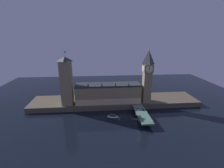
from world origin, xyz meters
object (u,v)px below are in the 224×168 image
object	(u,v)px
street_lamp_mid	(148,110)
boat_upstream	(113,117)
pedestrian_mid_walk	(148,113)
pedestrian_far_rail	(135,107)
street_lamp_far	(134,105)
car_southbound_trail	(143,110)
victoria_tower	(66,81)
street_lamp_near	(140,117)
car_northbound_lead	(138,109)
pedestrian_near_rail	(140,119)
clock_tower	(147,75)

from	to	relation	value
street_lamp_mid	boat_upstream	xyz separation A→B (m)	(-38.40, 3.81, -8.39)
pedestrian_mid_walk	boat_upstream	bearing A→B (deg)	171.93
pedestrian_mid_walk	pedestrian_far_rail	size ratio (longest dim) A/B	1.03
street_lamp_mid	boat_upstream	distance (m)	39.49
street_lamp_far	boat_upstream	size ratio (longest dim) A/B	0.45
car_southbound_trail	street_lamp_far	size ratio (longest dim) A/B	0.62
pedestrian_far_rail	car_southbound_trail	bearing A→B (deg)	-36.10
pedestrian_far_rail	boat_upstream	size ratio (longest dim) A/B	0.13
victoria_tower	street_lamp_near	xyz separation A→B (m)	(80.01, -47.96, -25.82)
car_northbound_lead	street_lamp_far	world-z (taller)	street_lamp_far
pedestrian_far_rail	street_lamp_mid	distance (m)	18.17
pedestrian_near_rail	pedestrian_far_rail	xyz separation A→B (m)	(0.00, 27.59, -0.00)
clock_tower	street_lamp_far	xyz separation A→B (m)	(-19.11, -16.64, -32.05)
car_southbound_trail	boat_upstream	distance (m)	35.81
car_southbound_trail	street_lamp_mid	world-z (taller)	street_lamp_mid
street_lamp_far	car_southbound_trail	bearing A→B (deg)	-39.06
car_northbound_lead	street_lamp_mid	size ratio (longest dim) A/B	0.73
car_southbound_trail	pedestrian_mid_walk	distance (m)	9.58
boat_upstream	pedestrian_mid_walk	bearing A→B (deg)	-8.07
boat_upstream	car_northbound_lead	bearing A→B (deg)	12.71
pedestrian_far_rail	street_lamp_far	world-z (taller)	street_lamp_far
victoria_tower	pedestrian_mid_walk	distance (m)	102.18
victoria_tower	pedestrian_near_rail	size ratio (longest dim) A/B	36.05
pedestrian_near_rail	pedestrian_far_rail	distance (m)	27.59
clock_tower	victoria_tower	bearing A→B (deg)	178.92
victoria_tower	car_northbound_lead	size ratio (longest dim) A/B	15.06
car_northbound_lead	victoria_tower	bearing A→B (deg)	164.71
victoria_tower	pedestrian_mid_walk	xyz separation A→B (m)	(91.62, -34.82, -28.88)
street_lamp_far	clock_tower	bearing A→B (deg)	41.05
clock_tower	street_lamp_near	world-z (taller)	clock_tower
pedestrian_near_rail	street_lamp_far	distance (m)	28.76
pedestrian_mid_walk	street_lamp_mid	bearing A→B (deg)	75.81
car_southbound_trail	street_lamp_far	xyz separation A→B (m)	(-8.81, 7.15, 3.21)
pedestrian_mid_walk	street_lamp_mid	size ratio (longest dim) A/B	0.31
street_lamp_mid	boat_upstream	world-z (taller)	street_lamp_mid
victoria_tower	street_lamp_near	world-z (taller)	victoria_tower
pedestrian_near_rail	street_lamp_far	size ratio (longest dim) A/B	0.29
car_southbound_trail	street_lamp_far	distance (m)	11.79
clock_tower	pedestrian_near_rail	bearing A→B (deg)	-112.47
pedestrian_far_rail	boat_upstream	distance (m)	29.12
street_lamp_mid	pedestrian_far_rail	bearing A→B (deg)	130.28
victoria_tower	pedestrian_near_rail	xyz separation A→B (m)	(80.41, -47.12, -28.91)
car_northbound_lead	clock_tower	bearing A→B (deg)	52.70
clock_tower	pedestrian_mid_walk	size ratio (longest dim) A/B	36.58
pedestrian_near_rail	street_lamp_mid	distance (m)	18.30
street_lamp_mid	victoria_tower	bearing A→B (deg)	160.14
clock_tower	victoria_tower	distance (m)	99.32
victoria_tower	boat_upstream	distance (m)	70.25
street_lamp_far	pedestrian_near_rail	bearing A→B (deg)	-89.20
car_southbound_trail	boat_upstream	world-z (taller)	car_southbound_trail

